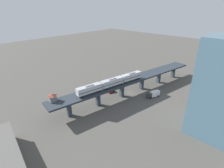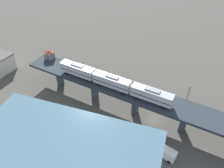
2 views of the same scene
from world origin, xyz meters
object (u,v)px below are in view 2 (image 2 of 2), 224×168
at_px(street_lamp, 189,92).
at_px(delivery_truck, 163,151).
at_px(street_car_white, 194,108).
at_px(street_car_red, 139,95).
at_px(signal_hut, 49,54).
at_px(subway_train, 112,81).

bearing_deg(street_lamp, delivery_truck, 168.93).
relative_size(street_car_white, street_car_red, 1.08).
xyz_separation_m(signal_hut, street_car_red, (-1.20, -34.09, -9.12)).
distance_m(signal_hut, delivery_truck, 50.72).
xyz_separation_m(signal_hut, street_lamp, (2.13, -49.85, -5.95)).
bearing_deg(delivery_truck, signal_hut, 64.75).
relative_size(subway_train, street_car_red, 8.41).
xyz_separation_m(street_car_white, delivery_truck, (-19.97, 7.13, 0.82)).
relative_size(signal_hut, street_car_white, 0.78).
distance_m(subway_train, delivery_truck, 24.16).
relative_size(subway_train, delivery_truck, 4.93).
distance_m(signal_hut, street_car_red, 35.31).
relative_size(subway_train, street_lamp, 5.35).
height_order(delivery_truck, street_lamp, street_lamp).
height_order(subway_train, street_lamp, subway_train).
height_order(street_car_white, delivery_truck, delivery_truck).
relative_size(subway_train, street_car_white, 7.81).
bearing_deg(subway_train, street_car_white, -74.24).
bearing_deg(street_car_white, signal_hut, 88.49).
height_order(signal_hut, street_car_white, signal_hut).
height_order(street_car_red, delivery_truck, delivery_truck).
bearing_deg(street_lamp, signal_hut, 92.45).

